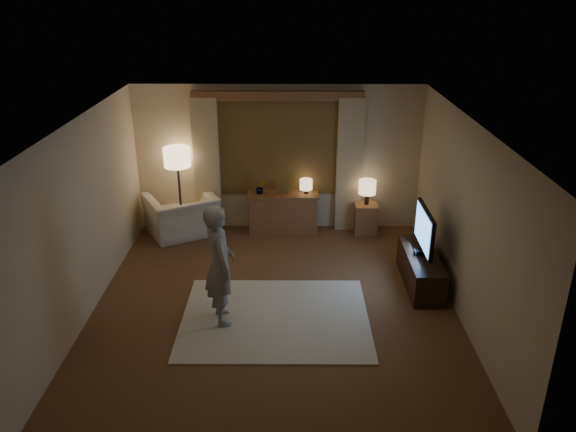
{
  "coord_description": "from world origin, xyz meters",
  "views": [
    {
      "loc": [
        0.22,
        -6.74,
        4.21
      ],
      "look_at": [
        0.18,
        0.6,
        1.11
      ],
      "focal_mm": 35.0,
      "sensor_mm": 36.0,
      "label": 1
    }
  ],
  "objects_px": {
    "sideboard": "(283,214)",
    "person": "(220,265)",
    "side_table": "(366,219)",
    "armchair": "(182,215)",
    "tv_stand": "(421,269)"
  },
  "relations": [
    {
      "from": "sideboard",
      "to": "person",
      "type": "distance_m",
      "value": 3.01
    },
    {
      "from": "side_table",
      "to": "tv_stand",
      "type": "relative_size",
      "value": 0.4
    },
    {
      "from": "sideboard",
      "to": "person",
      "type": "relative_size",
      "value": 0.73
    },
    {
      "from": "tv_stand",
      "to": "person",
      "type": "distance_m",
      "value": 3.06
    },
    {
      "from": "side_table",
      "to": "person",
      "type": "height_order",
      "value": "person"
    },
    {
      "from": "armchair",
      "to": "tv_stand",
      "type": "xyz_separation_m",
      "value": [
        3.85,
        -1.77,
        -0.12
      ]
    },
    {
      "from": "tv_stand",
      "to": "person",
      "type": "height_order",
      "value": "person"
    },
    {
      "from": "sideboard",
      "to": "side_table",
      "type": "height_order",
      "value": "sideboard"
    },
    {
      "from": "side_table",
      "to": "person",
      "type": "relative_size",
      "value": 0.34
    },
    {
      "from": "armchair",
      "to": "tv_stand",
      "type": "height_order",
      "value": "armchair"
    },
    {
      "from": "armchair",
      "to": "sideboard",
      "type": "bearing_deg",
      "value": 154.55
    },
    {
      "from": "tv_stand",
      "to": "side_table",
      "type": "bearing_deg",
      "value": 107.88
    },
    {
      "from": "sideboard",
      "to": "side_table",
      "type": "distance_m",
      "value": 1.47
    },
    {
      "from": "sideboard",
      "to": "person",
      "type": "height_order",
      "value": "person"
    },
    {
      "from": "armchair",
      "to": "tv_stand",
      "type": "distance_m",
      "value": 4.24
    }
  ]
}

